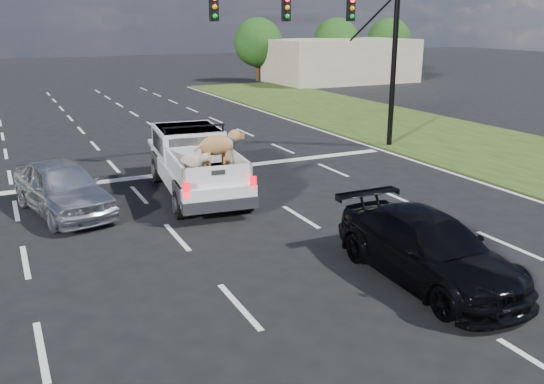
{
  "coord_description": "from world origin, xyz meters",
  "views": [
    {
      "loc": [
        -5.45,
        -9.06,
        5.18
      ],
      "look_at": [
        -0.09,
        2.0,
        1.5
      ],
      "focal_mm": 38.0,
      "sensor_mm": 36.0,
      "label": 1
    }
  ],
  "objects": [
    {
      "name": "silver_sedan",
      "position": [
        -4.02,
        7.21,
        0.74
      ],
      "size": [
        2.66,
        4.63,
        1.48
      ],
      "primitive_type": "imported",
      "rotation": [
        0.0,
        0.0,
        0.22
      ],
      "color": "silver",
      "rests_on": "ground"
    },
    {
      "name": "ground",
      "position": [
        0.0,
        0.0,
        0.0
      ],
      "size": [
        160.0,
        160.0,
        0.0
      ],
      "primitive_type": "plane",
      "color": "black",
      "rests_on": "ground"
    },
    {
      "name": "road_markings",
      "position": [
        0.0,
        6.56,
        0.01
      ],
      "size": [
        17.75,
        60.0,
        0.01
      ],
      "color": "silver",
      "rests_on": "ground"
    },
    {
      "name": "traffic_signal",
      "position": [
        7.2,
        10.5,
        4.73
      ],
      "size": [
        9.11,
        0.31,
        7.0
      ],
      "color": "black",
      "rests_on": "ground"
    },
    {
      "name": "tree_far_f",
      "position": [
        30.0,
        38.0,
        3.29
      ],
      "size": [
        4.2,
        4.2,
        5.4
      ],
      "color": "#332114",
      "rests_on": "ground"
    },
    {
      "name": "building_right",
      "position": [
        22.0,
        34.0,
        1.8
      ],
      "size": [
        12.0,
        7.0,
        3.6
      ],
      "primitive_type": "cube",
      "color": "tan",
      "rests_on": "ground"
    },
    {
      "name": "grass_shoulder_right",
      "position": [
        13.0,
        6.0,
        0.03
      ],
      "size": [
        8.0,
        60.0,
        0.06
      ],
      "primitive_type": "cube",
      "color": "#243C12",
      "rests_on": "ground"
    },
    {
      "name": "tree_far_e",
      "position": [
        24.0,
        38.0,
        3.29
      ],
      "size": [
        4.2,
        4.2,
        5.4
      ],
      "color": "#332114",
      "rests_on": "ground"
    },
    {
      "name": "black_coupe",
      "position": [
        2.2,
        -0.6,
        0.69
      ],
      "size": [
        1.97,
        4.75,
        1.37
      ],
      "primitive_type": "imported",
      "rotation": [
        0.0,
        0.0,
        -0.01
      ],
      "color": "black",
      "rests_on": "ground"
    },
    {
      "name": "pickup_truck",
      "position": [
        -0.06,
        7.41,
        1.0
      ],
      "size": [
        2.64,
        5.84,
        2.12
      ],
      "rotation": [
        0.0,
        0.0,
        -0.11
      ],
      "color": "black",
      "rests_on": "ground"
    },
    {
      "name": "tree_far_d",
      "position": [
        16.0,
        38.0,
        3.29
      ],
      "size": [
        4.2,
        4.2,
        5.4
      ],
      "color": "#332114",
      "rests_on": "ground"
    }
  ]
}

